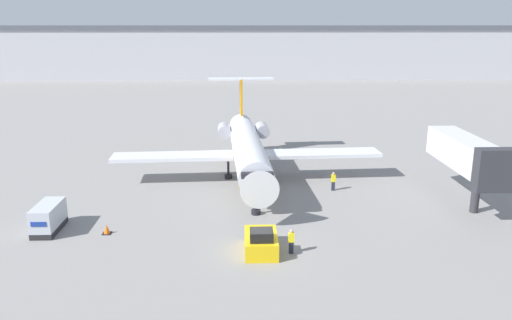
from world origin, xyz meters
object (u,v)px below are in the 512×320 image
at_px(pushback_tug, 261,242).
at_px(traffic_cone_left, 107,229).
at_px(luggage_cart, 48,218).
at_px(worker_near_tug, 291,241).
at_px(jet_bridge, 468,155).
at_px(worker_by_wing, 333,181).
at_px(airplane_main, 248,149).

height_order(pushback_tug, traffic_cone_left, pushback_tug).
bearing_deg(pushback_tug, luggage_cart, 165.44).
distance_m(luggage_cart, worker_near_tug, 18.78).
distance_m(pushback_tug, worker_near_tug, 2.12).
xyz_separation_m(traffic_cone_left, jet_bridge, (29.93, 5.75, 4.10)).
height_order(pushback_tug, luggage_cart, luggage_cart).
distance_m(worker_near_tug, worker_by_wing, 14.55).
bearing_deg(airplane_main, pushback_tug, -87.84).
height_order(airplane_main, worker_by_wing, airplane_main).
height_order(worker_near_tug, worker_by_wing, worker_by_wing).
bearing_deg(pushback_tug, worker_near_tug, -9.79).
bearing_deg(worker_near_tug, traffic_cone_left, 164.34).
height_order(pushback_tug, worker_near_tug, pushback_tug).
relative_size(worker_near_tug, worker_by_wing, 0.97).
bearing_deg(worker_by_wing, luggage_cart, -159.24).
relative_size(airplane_main, jet_bridge, 2.33).
distance_m(luggage_cart, jet_bridge, 35.02).
distance_m(luggage_cart, traffic_cone_left, 4.68).
xyz_separation_m(worker_by_wing, traffic_cone_left, (-19.06, -9.68, -0.61)).
distance_m(worker_near_tug, traffic_cone_left, 14.19).
relative_size(airplane_main, worker_near_tug, 15.41).
relative_size(worker_by_wing, traffic_cone_left, 2.49).
distance_m(pushback_tug, jet_bridge, 20.87).
height_order(luggage_cart, worker_by_wing, luggage_cart).
bearing_deg(worker_by_wing, traffic_cone_left, -153.08).
bearing_deg(luggage_cart, worker_by_wing, 20.76).
bearing_deg(jet_bridge, airplane_main, 158.36).
relative_size(pushback_tug, worker_near_tug, 2.14).
distance_m(airplane_main, traffic_cone_left, 17.46).
distance_m(airplane_main, jet_bridge, 20.45).
distance_m(pushback_tug, luggage_cart, 16.68).
distance_m(airplane_main, worker_near_tug, 17.48).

